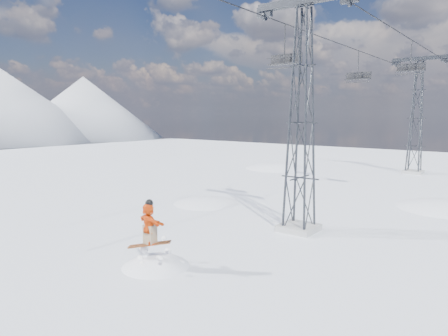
{
  "coord_description": "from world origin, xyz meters",
  "views": [
    {
      "loc": [
        9.8,
        -10.04,
        5.92
      ],
      "look_at": [
        -1.13,
        4.24,
        3.48
      ],
      "focal_mm": 32.0,
      "sensor_mm": 36.0,
      "label": 1
    }
  ],
  "objects_px": {
    "lift_chair_near": "(285,60)",
    "snowboarder_jump": "(157,306)",
    "lift_tower_far": "(416,119)",
    "lift_tower_near": "(301,123)"
  },
  "relations": [
    {
      "from": "lift_chair_near",
      "to": "snowboarder_jump",
      "type": "bearing_deg",
      "value": -90.18
    },
    {
      "from": "lift_tower_far",
      "to": "lift_tower_near",
      "type": "bearing_deg",
      "value": -90.0
    },
    {
      "from": "lift_tower_near",
      "to": "lift_chair_near",
      "type": "distance_m",
      "value": 4.64
    },
    {
      "from": "snowboarder_jump",
      "to": "lift_chair_near",
      "type": "relative_size",
      "value": 2.75
    },
    {
      "from": "lift_tower_far",
      "to": "snowboarder_jump",
      "type": "xyz_separation_m",
      "value": [
        -2.23,
        -32.78,
        -7.11
      ]
    },
    {
      "from": "snowboarder_jump",
      "to": "lift_tower_far",
      "type": "bearing_deg",
      "value": 86.11
    },
    {
      "from": "lift_tower_far",
      "to": "snowboarder_jump",
      "type": "bearing_deg",
      "value": -93.89
    },
    {
      "from": "lift_tower_far",
      "to": "snowboarder_jump",
      "type": "relative_size",
      "value": 1.71
    },
    {
      "from": "lift_tower_near",
      "to": "lift_chair_near",
      "type": "xyz_separation_m",
      "value": [
        -2.2,
        2.2,
        3.44
      ]
    },
    {
      "from": "snowboarder_jump",
      "to": "lift_chair_near",
      "type": "xyz_separation_m",
      "value": [
        0.03,
        9.98,
        10.55
      ]
    }
  ]
}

